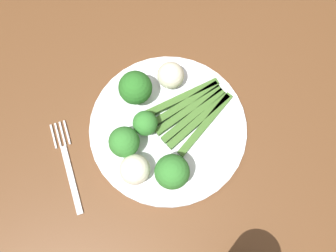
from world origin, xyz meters
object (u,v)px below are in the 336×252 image
at_px(broccoli_front_left, 135,88).
at_px(asparagus_bundle, 192,112).
at_px(fork, 68,165).
at_px(plate, 168,128).
at_px(dining_table, 159,123).
at_px(broccoli_back, 124,142).
at_px(cauliflower_left, 171,75).
at_px(cauliflower_near_center, 135,169).
at_px(broccoli_back_right, 145,123).
at_px(broccoli_outer_edge, 172,172).

bearing_deg(broccoli_front_left, asparagus_bundle, -31.86).
bearing_deg(fork, plate, -87.82).
xyz_separation_m(plate, fork, (-0.18, -0.02, -0.01)).
distance_m(dining_table, asparagus_bundle, 0.14).
bearing_deg(broccoli_back, cauliflower_left, 44.28).
distance_m(cauliflower_near_center, cauliflower_left, 0.17).
distance_m(broccoli_back, cauliflower_left, 0.14).
height_order(plate, asparagus_bundle, asparagus_bundle).
height_order(asparagus_bundle, cauliflower_near_center, cauliflower_near_center).
xyz_separation_m(broccoli_back_right, broccoli_back, (-0.04, -0.02, 0.01)).
bearing_deg(broccoli_outer_edge, cauliflower_left, 76.10).
distance_m(asparagus_bundle, fork, 0.23).
distance_m(plate, broccoli_outer_edge, 0.10).
xyz_separation_m(dining_table, cauliflower_left, (0.03, 0.03, 0.14)).
relative_size(dining_table, broccoli_front_left, 17.18).
height_order(dining_table, plate, plate).
relative_size(asparagus_bundle, cauliflower_near_center, 3.09).
xyz_separation_m(cauliflower_left, fork, (-0.21, -0.10, -0.04)).
bearing_deg(dining_table, cauliflower_left, 44.83).
bearing_deg(dining_table, asparagus_bundle, -32.71).
xyz_separation_m(cauliflower_near_center, fork, (-0.11, 0.04, -0.04)).
relative_size(asparagus_bundle, broccoli_outer_edge, 2.26).
bearing_deg(asparagus_bundle, broccoli_back, -9.69).
distance_m(cauliflower_left, fork, 0.23).
height_order(plate, broccoli_back_right, broccoli_back_right).
relative_size(cauliflower_near_center, cauliflower_left, 1.05).
distance_m(broccoli_outer_edge, cauliflower_near_center, 0.06).
height_order(dining_table, broccoli_outer_edge, broccoli_outer_edge).
height_order(dining_table, broccoli_front_left, broccoli_front_left).
xyz_separation_m(broccoli_back, broccoli_outer_edge, (0.06, -0.07, 0.00)).
relative_size(dining_table, broccoli_back_right, 23.45).
bearing_deg(dining_table, plate, -81.02).
relative_size(broccoli_back_right, cauliflower_near_center, 1.03).
bearing_deg(plate, dining_table, 98.98).
distance_m(plate, cauliflower_near_center, 0.10).
height_order(asparagus_bundle, broccoli_back_right, broccoli_back_right).
relative_size(broccoli_back_right, broccoli_outer_edge, 0.75).
bearing_deg(broccoli_front_left, cauliflower_near_center, -103.72).
distance_m(broccoli_front_left, fork, 0.17).
bearing_deg(broccoli_back, broccoli_back_right, 31.45).
distance_m(broccoli_back_right, cauliflower_near_center, 0.08).
bearing_deg(broccoli_back_right, broccoli_front_left, 91.63).
bearing_deg(broccoli_front_left, broccoli_back_right, -88.37).
relative_size(plate, fork, 1.63).
xyz_separation_m(dining_table, broccoli_back, (-0.07, -0.07, 0.15)).
bearing_deg(broccoli_outer_edge, plate, 79.81).
relative_size(broccoli_back, fork, 0.37).
bearing_deg(fork, asparagus_bundle, -85.69).
height_order(broccoli_back_right, cauliflower_left, broccoli_back_right).
distance_m(plate, asparagus_bundle, 0.05).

